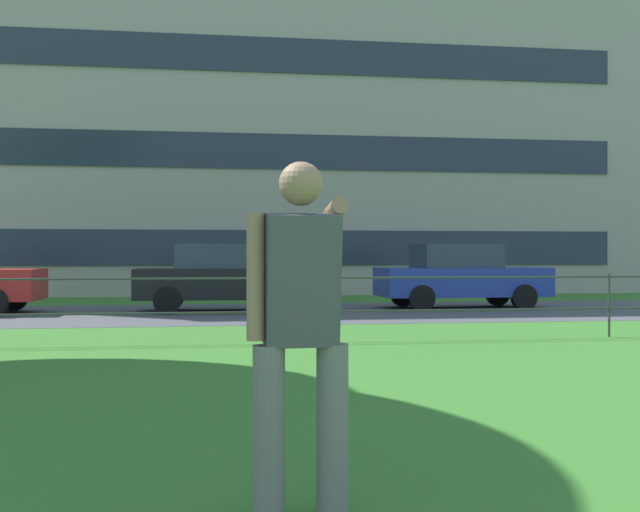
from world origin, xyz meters
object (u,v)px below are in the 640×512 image
object	(u,v)px
person_thrower	(300,325)
apartment_building_background	(248,47)
car_blue_far_right	(460,276)
car_black_right	(223,277)

from	to	relation	value
person_thrower	apartment_building_background	size ratio (longest dim) A/B	0.06
person_thrower	car_blue_far_right	size ratio (longest dim) A/B	0.44
car_black_right	apartment_building_background	world-z (taller)	apartment_building_background
apartment_building_background	car_blue_far_right	bearing A→B (deg)	-70.56
person_thrower	car_blue_far_right	xyz separation A→B (m)	(5.76, 14.74, -0.17)
car_black_right	car_blue_far_right	bearing A→B (deg)	2.34
car_black_right	car_blue_far_right	world-z (taller)	same
person_thrower	car_blue_far_right	distance (m)	15.83
person_thrower	apartment_building_background	bearing A→B (deg)	86.99
person_thrower	apartment_building_background	xyz separation A→B (m)	(1.42, 27.03, 8.32)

